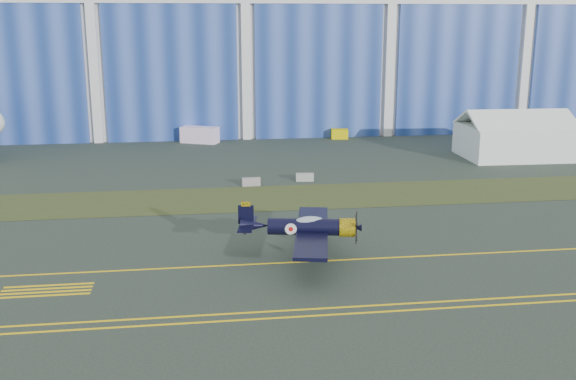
{
  "coord_description": "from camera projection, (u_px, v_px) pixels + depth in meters",
  "views": [
    {
      "loc": [
        -7.61,
        -52.19,
        17.71
      ],
      "look_at": [
        0.19,
        4.63,
        3.17
      ],
      "focal_mm": 42.0,
      "sensor_mm": 36.0,
      "label": 1
    }
  ],
  "objects": [
    {
      "name": "hangar",
      "position": [
        236.0,
        35.0,
        120.73
      ],
      "size": [
        220.0,
        45.7,
        30.0
      ],
      "color": "silver",
      "rests_on": "ground"
    },
    {
      "name": "grass_median",
      "position": [
        274.0,
        198.0,
        68.91
      ],
      "size": [
        260.0,
        10.0,
        0.02
      ],
      "primitive_type": "cube",
      "color": "#475128",
      "rests_on": "ground"
    },
    {
      "name": "shipping_container",
      "position": [
        200.0,
        135.0,
        99.42
      ],
      "size": [
        5.89,
        4.26,
        2.37
      ],
      "primitive_type": "cube",
      "rotation": [
        0.0,
        0.0,
        -0.43
      ],
      "color": "white",
      "rests_on": "ground"
    },
    {
      "name": "barrier_b",
      "position": [
        305.0,
        177.0,
        75.93
      ],
      "size": [
        2.05,
        0.8,
        0.9
      ],
      "primitive_type": "cube",
      "rotation": [
        0.0,
        0.0,
        -0.1
      ],
      "color": "#969D97",
      "rests_on": "ground"
    },
    {
      "name": "taxiway_centreline",
      "position": [
        303.0,
        262.0,
        50.67
      ],
      "size": [
        200.0,
        0.2,
        0.02
      ],
      "primitive_type": "cube",
      "color": "yellow",
      "rests_on": "ground"
    },
    {
      "name": "tent",
      "position": [
        515.0,
        133.0,
        88.57
      ],
      "size": [
        14.0,
        10.42,
        6.39
      ],
      "rotation": [
        0.0,
        0.0,
        -0.03
      ],
      "color": "white",
      "rests_on": "ground"
    },
    {
      "name": "barrier_a",
      "position": [
        251.0,
        182.0,
        73.77
      ],
      "size": [
        2.02,
        0.66,
        0.9
      ],
      "primitive_type": "cube",
      "rotation": [
        0.0,
        0.0,
        0.03
      ],
      "color": "gray",
      "rests_on": "ground"
    },
    {
      "name": "edge_line_far",
      "position": [
        324.0,
        308.0,
        42.51
      ],
      "size": [
        80.0,
        0.2,
        0.02
      ],
      "primitive_type": "cube",
      "color": "yellow",
      "rests_on": "ground"
    },
    {
      "name": "hold_short_ladder",
      "position": [
        46.0,
        290.0,
        45.32
      ],
      "size": [
        6.0,
        2.4,
        0.02
      ],
      "primitive_type": null,
      "color": "yellow",
      "rests_on": "ground"
    },
    {
      "name": "ground",
      "position": [
        293.0,
        241.0,
        55.47
      ],
      "size": [
        260.0,
        260.0,
        0.0
      ],
      "primitive_type": "plane",
      "color": "#2D3930",
      "rests_on": "ground"
    },
    {
      "name": "edge_line_near",
      "position": [
        327.0,
        315.0,
        41.55
      ],
      "size": [
        80.0,
        0.2,
        0.02
      ],
      "primitive_type": "cube",
      "color": "yellow",
      "rests_on": "ground"
    },
    {
      "name": "gse_box",
      "position": [
        554.0,
        131.0,
        104.91
      ],
      "size": [
        3.23,
        2.03,
        1.82
      ],
      "primitive_type": "cube",
      "rotation": [
        0.0,
        0.0,
        0.14
      ],
      "color": "#A58C8B",
      "rests_on": "ground"
    },
    {
      "name": "tug",
      "position": [
        340.0,
        134.0,
        102.96
      ],
      "size": [
        2.72,
        1.92,
        1.47
      ],
      "primitive_type": "cube",
      "rotation": [
        0.0,
        0.0,
        -0.14
      ],
      "color": "#DDCC00",
      "rests_on": "ground"
    },
    {
      "name": "warbird",
      "position": [
        304.0,
        227.0,
        50.67
      ],
      "size": [
        12.56,
        14.27,
        3.72
      ],
      "rotation": [
        0.0,
        0.0,
        -0.19
      ],
      "color": "black",
      "rests_on": "ground"
    }
  ]
}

